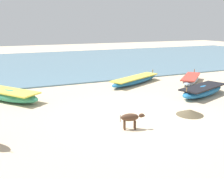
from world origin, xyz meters
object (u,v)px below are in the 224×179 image
object	(u,v)px
fishing_boat_2	(135,80)
calf_near_dark	(131,118)
fishing_boat_4	(191,79)
fishing_boat_5	(203,90)
fishing_boat_0	(10,95)

from	to	relation	value
fishing_boat_2	calf_near_dark	distance (m)	7.55
fishing_boat_2	fishing_boat_4	distance (m)	3.65
fishing_boat_4	fishing_boat_5	distance (m)	3.29
fishing_boat_5	calf_near_dark	distance (m)	6.18
fishing_boat_2	fishing_boat_4	bearing A→B (deg)	-43.97
fishing_boat_0	fishing_boat_4	xyz separation A→B (m)	(10.97, -0.21, -0.06)
fishing_boat_5	calf_near_dark	size ratio (longest dim) A/B	4.13
fishing_boat_0	fishing_boat_5	distance (m)	9.86
fishing_boat_2	calf_near_dark	world-z (taller)	fishing_boat_2
fishing_boat_0	fishing_boat_2	xyz separation A→B (m)	(7.50, 0.90, -0.05)
fishing_boat_5	fishing_boat_2	bearing A→B (deg)	-84.65
fishing_boat_0	fishing_boat_4	world-z (taller)	fishing_boat_0
fishing_boat_0	fishing_boat_2	world-z (taller)	fishing_boat_0
fishing_boat_5	fishing_boat_4	bearing A→B (deg)	-138.95
fishing_boat_2	fishing_boat_5	world-z (taller)	fishing_boat_5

